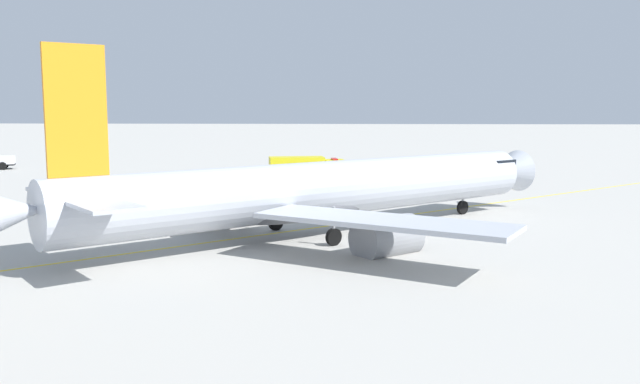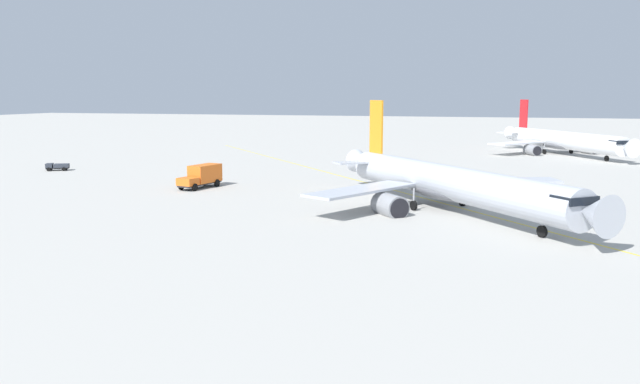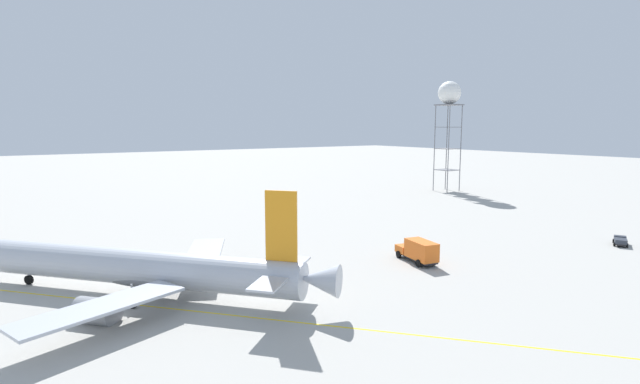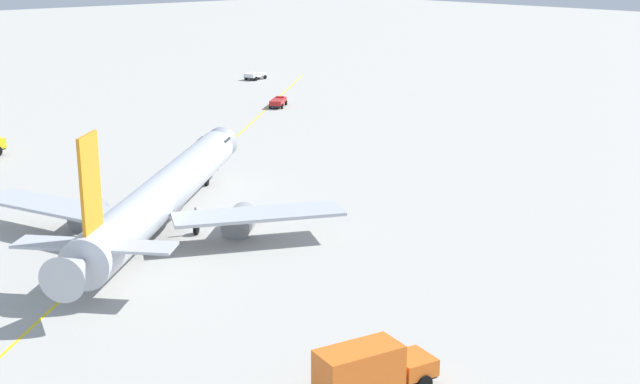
# 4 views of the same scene
# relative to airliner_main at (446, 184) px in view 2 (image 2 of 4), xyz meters

# --- Properties ---
(ground_plane) EXTENTS (600.00, 600.00, 0.00)m
(ground_plane) POSITION_rel_airliner_main_xyz_m (3.53, 3.24, -2.92)
(ground_plane) COLOR #ADAAA3
(airliner_main) EXTENTS (35.30, 31.38, 12.25)m
(airliner_main) POSITION_rel_airliner_main_xyz_m (0.00, 0.00, 0.00)
(airliner_main) COLOR #B2B7C1
(airliner_main) RESTS_ON ground_plane
(airliner_secondary) EXTENTS (38.48, 28.87, 11.53)m
(airliner_secondary) POSITION_rel_airliner_main_xyz_m (-73.55, 17.03, -0.02)
(airliner_secondary) COLOR white
(airliner_secondary) RESTS_ON ground_plane
(catering_truck_truck) EXTENTS (7.44, 3.71, 3.10)m
(catering_truck_truck) POSITION_rel_airliner_main_xyz_m (-7.78, -33.74, -1.27)
(catering_truck_truck) COLOR #232326
(catering_truck_truck) RESTS_ON ground_plane
(baggage_truck_truck) EXTENTS (3.08, 3.92, 1.22)m
(baggage_truck_truck) POSITION_rel_airliner_main_xyz_m (-18.52, -66.22, -2.21)
(baggage_truck_truck) COLOR #232326
(baggage_truck_truck) RESTS_ON ground_plane
(taxiway_centreline) EXTENTS (149.75, 129.38, 0.01)m
(taxiway_centreline) POSITION_rel_airliner_main_xyz_m (-0.81, 2.47, -2.92)
(taxiway_centreline) COLOR yellow
(taxiway_centreline) RESTS_ON ground_plane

